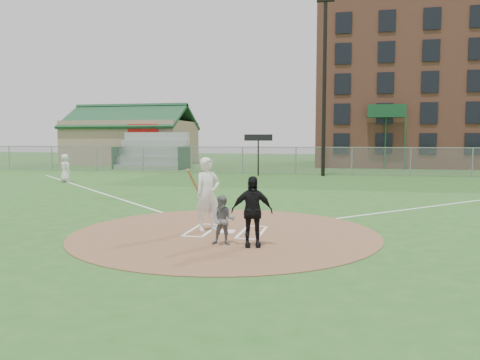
% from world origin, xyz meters
% --- Properties ---
extents(ground, '(140.00, 140.00, 0.00)m').
position_xyz_m(ground, '(0.00, 0.00, 0.00)').
color(ground, '#25551D').
rests_on(ground, ground).
extents(dirt_circle, '(8.40, 8.40, 0.02)m').
position_xyz_m(dirt_circle, '(0.00, 0.00, 0.01)').
color(dirt_circle, brown).
rests_on(dirt_circle, ground).
extents(home_plate, '(0.48, 0.48, 0.03)m').
position_xyz_m(home_plate, '(0.04, 0.02, 0.03)').
color(home_plate, white).
rests_on(home_plate, dirt_circle).
extents(foul_line_third, '(17.04, 17.04, 0.01)m').
position_xyz_m(foul_line_third, '(-9.00, 9.00, 0.01)').
color(foul_line_third, white).
rests_on(foul_line_third, ground).
extents(catcher, '(0.61, 0.49, 1.21)m').
position_xyz_m(catcher, '(0.31, -1.49, 0.62)').
color(catcher, slate).
rests_on(catcher, dirt_circle).
extents(umpire, '(1.07, 0.65, 1.69)m').
position_xyz_m(umpire, '(1.03, -1.52, 0.87)').
color(umpire, black).
rests_on(umpire, dirt_circle).
extents(ondeck_player, '(0.98, 0.88, 1.69)m').
position_xyz_m(ondeck_player, '(-13.08, 12.96, 0.84)').
color(ondeck_player, silver).
rests_on(ondeck_player, ground).
extents(batters_boxes, '(2.08, 1.88, 0.01)m').
position_xyz_m(batters_boxes, '(0.00, 0.15, 0.03)').
color(batters_boxes, white).
rests_on(batters_boxes, dirt_circle).
extents(batter_at_plate, '(0.88, 1.14, 2.06)m').
position_xyz_m(batter_at_plate, '(-0.54, 0.17, 1.05)').
color(batter_at_plate, silver).
rests_on(batter_at_plate, dirt_circle).
extents(outfield_fence, '(56.08, 0.08, 2.03)m').
position_xyz_m(outfield_fence, '(0.00, 22.00, 1.02)').
color(outfield_fence, slate).
rests_on(outfield_fence, ground).
extents(bleachers, '(6.08, 3.20, 3.20)m').
position_xyz_m(bleachers, '(-13.00, 26.20, 1.59)').
color(bleachers, '#B7BABF').
rests_on(bleachers, ground).
extents(clubhouse, '(12.20, 8.71, 6.23)m').
position_xyz_m(clubhouse, '(-18.00, 32.99, 2.39)').
color(clubhouse, tan).
rests_on(clubhouse, ground).
extents(brick_warehouse, '(30.00, 17.17, 15.00)m').
position_xyz_m(brick_warehouse, '(16.00, 37.96, 7.50)').
color(brick_warehouse, '#965541').
rests_on(brick_warehouse, ground).
extents(light_pole, '(1.20, 0.30, 12.22)m').
position_xyz_m(light_pole, '(2.00, 21.00, 6.61)').
color(light_pole, black).
rests_on(light_pole, ground).
extents(scoreboard_sign, '(2.00, 0.10, 2.93)m').
position_xyz_m(scoreboard_sign, '(-2.50, 20.20, 2.39)').
color(scoreboard_sign, black).
rests_on(scoreboard_sign, ground).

